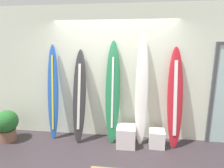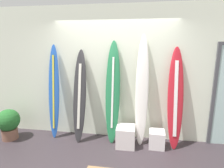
% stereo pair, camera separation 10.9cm
% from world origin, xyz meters
% --- Properties ---
extents(wall_back, '(7.20, 0.20, 2.80)m').
position_xyz_m(wall_back, '(0.00, 1.30, 1.40)').
color(wall_back, silver).
rests_on(wall_back, ground).
extents(surfboard_cobalt, '(0.24, 0.30, 2.02)m').
position_xyz_m(surfboard_cobalt, '(-1.30, 1.02, 1.01)').
color(surfboard_cobalt, '#2456B4').
rests_on(surfboard_cobalt, ground).
extents(surfboard_charcoal, '(0.29, 0.44, 1.92)m').
position_xyz_m(surfboard_charcoal, '(-0.71, 0.96, 0.95)').
color(surfboard_charcoal, '#2B2A2C').
rests_on(surfboard_charcoal, ground).
extents(surfboard_emerald, '(0.31, 0.36, 2.10)m').
position_xyz_m(surfboard_emerald, '(-0.02, 1.01, 1.04)').
color(surfboard_emerald, '#237244').
rests_on(surfboard_emerald, ground).
extents(surfboard_ivory, '(0.27, 0.34, 2.21)m').
position_xyz_m(surfboard_ivory, '(0.57, 1.02, 1.11)').
color(surfboard_ivory, silver).
rests_on(surfboard_ivory, ground).
extents(surfboard_crimson, '(0.32, 0.40, 1.98)m').
position_xyz_m(surfboard_crimson, '(1.21, 0.97, 0.99)').
color(surfboard_crimson, '#B41B27').
rests_on(surfboard_crimson, ground).
extents(display_block_left, '(0.31, 0.31, 0.34)m').
position_xyz_m(display_block_left, '(0.89, 0.86, 0.17)').
color(display_block_left, white).
rests_on(display_block_left, ground).
extents(display_block_center, '(0.37, 0.37, 0.41)m').
position_xyz_m(display_block_center, '(0.28, 0.81, 0.20)').
color(display_block_center, white).
rests_on(display_block_center, ground).
extents(potted_plant, '(0.47, 0.47, 0.67)m').
position_xyz_m(potted_plant, '(-2.23, 0.72, 0.37)').
color(potted_plant, brown).
rests_on(potted_plant, ground).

